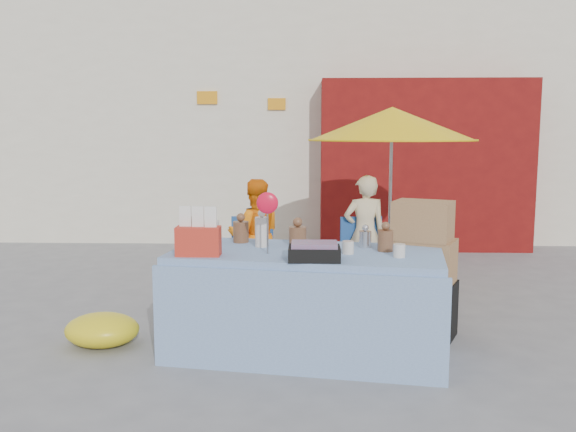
{
  "coord_description": "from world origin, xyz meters",
  "views": [
    {
      "loc": [
        0.42,
        -5.24,
        1.8
      ],
      "look_at": [
        0.21,
        0.6,
        1.0
      ],
      "focal_mm": 38.0,
      "sensor_mm": 36.0,
      "label": 1
    }
  ],
  "objects_px": {
    "market_table": "(305,301)",
    "chair_left": "(254,271)",
    "vendor_beige": "(365,234)",
    "umbrella": "(392,125)",
    "chair_right": "(365,271)",
    "vendor_orange": "(255,235)",
    "box_stack": "(423,275)"
  },
  "relations": [
    {
      "from": "market_table",
      "to": "chair_left",
      "type": "bearing_deg",
      "value": 116.35
    },
    {
      "from": "chair_left",
      "to": "vendor_beige",
      "type": "relative_size",
      "value": 0.64
    },
    {
      "from": "market_table",
      "to": "vendor_beige",
      "type": "distance_m",
      "value": 2.13
    },
    {
      "from": "chair_left",
      "to": "umbrella",
      "type": "xyz_separation_m",
      "value": [
        1.55,
        0.28,
        1.64
      ]
    },
    {
      "from": "vendor_beige",
      "to": "umbrella",
      "type": "distance_m",
      "value": 1.27
    },
    {
      "from": "market_table",
      "to": "chair_right",
      "type": "xyz_separation_m",
      "value": [
        0.66,
        1.87,
        -0.18
      ]
    },
    {
      "from": "chair_left",
      "to": "vendor_beige",
      "type": "height_order",
      "value": "vendor_beige"
    },
    {
      "from": "vendor_beige",
      "to": "umbrella",
      "type": "height_order",
      "value": "umbrella"
    },
    {
      "from": "chair_left",
      "to": "vendor_orange",
      "type": "xyz_separation_m",
      "value": [
        0.0,
        0.13,
        0.39
      ]
    },
    {
      "from": "vendor_orange",
      "to": "umbrella",
      "type": "height_order",
      "value": "umbrella"
    },
    {
      "from": "chair_left",
      "to": "chair_right",
      "type": "relative_size",
      "value": 1.0
    },
    {
      "from": "chair_left",
      "to": "umbrella",
      "type": "distance_m",
      "value": 2.27
    },
    {
      "from": "market_table",
      "to": "umbrella",
      "type": "relative_size",
      "value": 1.12
    },
    {
      "from": "vendor_orange",
      "to": "vendor_beige",
      "type": "distance_m",
      "value": 1.25
    },
    {
      "from": "market_table",
      "to": "chair_left",
      "type": "xyz_separation_m",
      "value": [
        -0.59,
        1.87,
        -0.18
      ]
    },
    {
      "from": "vendor_beige",
      "to": "box_stack",
      "type": "height_order",
      "value": "vendor_beige"
    },
    {
      "from": "box_stack",
      "to": "vendor_beige",
      "type": "bearing_deg",
      "value": 103.08
    },
    {
      "from": "umbrella",
      "to": "chair_right",
      "type": "bearing_deg",
      "value": -136.77
    },
    {
      "from": "chair_left",
      "to": "market_table",
      "type": "bearing_deg",
      "value": -82.0
    },
    {
      "from": "market_table",
      "to": "umbrella",
      "type": "distance_m",
      "value": 2.77
    },
    {
      "from": "chair_right",
      "to": "vendor_beige",
      "type": "height_order",
      "value": "vendor_beige"
    },
    {
      "from": "chair_left",
      "to": "umbrella",
      "type": "bearing_deg",
      "value": 0.84
    },
    {
      "from": "chair_right",
      "to": "umbrella",
      "type": "distance_m",
      "value": 1.69
    },
    {
      "from": "chair_right",
      "to": "vendor_orange",
      "type": "relative_size",
      "value": 0.66
    },
    {
      "from": "market_table",
      "to": "box_stack",
      "type": "relative_size",
      "value": 1.93
    },
    {
      "from": "vendor_beige",
      "to": "umbrella",
      "type": "xyz_separation_m",
      "value": [
        0.3,
        0.15,
        1.23
      ]
    },
    {
      "from": "vendor_beige",
      "to": "chair_left",
      "type": "bearing_deg",
      "value": -3.41
    },
    {
      "from": "chair_left",
      "to": "vendor_orange",
      "type": "height_order",
      "value": "vendor_orange"
    },
    {
      "from": "chair_left",
      "to": "chair_right",
      "type": "bearing_deg",
      "value": -9.54
    },
    {
      "from": "box_stack",
      "to": "chair_right",
      "type": "bearing_deg",
      "value": 104.34
    },
    {
      "from": "umbrella",
      "to": "chair_left",
      "type": "bearing_deg",
      "value": -169.62
    },
    {
      "from": "chair_right",
      "to": "vendor_orange",
      "type": "bearing_deg",
      "value": 164.31
    }
  ]
}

